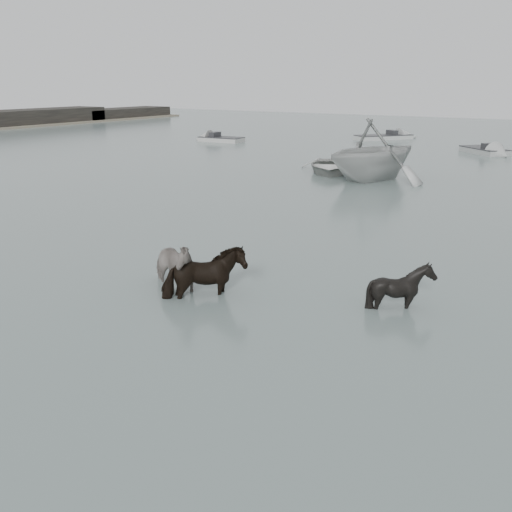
% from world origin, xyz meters
% --- Properties ---
extents(ground, '(140.00, 140.00, 0.00)m').
position_xyz_m(ground, '(0.00, 0.00, 0.00)').
color(ground, '#566662').
rests_on(ground, ground).
extents(pony_pinto, '(2.02, 1.33, 1.57)m').
position_xyz_m(pony_pinto, '(-2.99, -0.12, 0.78)').
color(pony_pinto, black).
rests_on(pony_pinto, ground).
extents(pony_dark, '(1.74, 1.90, 1.60)m').
position_xyz_m(pony_dark, '(-1.93, -0.20, 0.80)').
color(pony_dark, black).
rests_on(pony_dark, ground).
extents(pony_black, '(1.31, 1.19, 1.35)m').
position_xyz_m(pony_black, '(2.02, 1.66, 0.67)').
color(pony_black, black).
rests_on(pony_black, ground).
extents(rowboat_lead, '(4.70, 5.33, 0.92)m').
position_xyz_m(rowboat_lead, '(-7.60, 18.25, 0.46)').
color(rowboat_lead, '#A6A6A2').
rests_on(rowboat_lead, ground).
extents(rowboat_trail, '(6.84, 7.34, 3.15)m').
position_xyz_m(rowboat_trail, '(-4.71, 17.21, 1.58)').
color(rowboat_trail, '#ADB0AE').
rests_on(rowboat_trail, ground).
extents(skiff_outer, '(5.05, 1.92, 0.75)m').
position_xyz_m(skiff_outer, '(-21.95, 28.19, 0.38)').
color(skiff_outer, '#A6A6A2').
rests_on(skiff_outer, ground).
extents(skiff_mid, '(4.67, 4.56, 0.75)m').
position_xyz_m(skiff_mid, '(-2.29, 31.54, 0.38)').
color(skiff_mid, gray).
rests_on(skiff_mid, ground).
extents(skiff_far, '(5.34, 6.40, 0.75)m').
position_xyz_m(skiff_far, '(-11.49, 37.04, 0.38)').
color(skiff_far, '#A9ACA9').
rests_on(skiff_far, ground).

